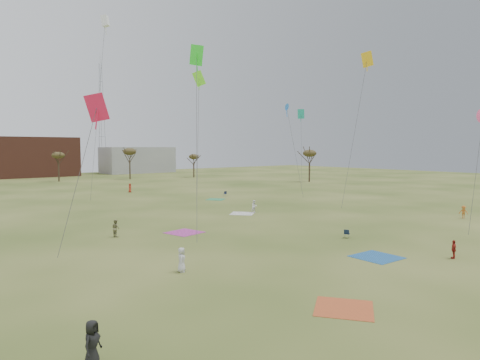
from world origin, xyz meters
TOP-DOWN VIEW (x-y plane):
  - ground at (0.00, 0.00)m, footprint 260.00×260.00m
  - flyer_near_left at (-12.30, 3.55)m, footprint 0.98×1.03m
  - spectator_fore_a at (6.49, -7.03)m, footprint 0.91×0.84m
  - spectator_fore_b at (-10.99, 18.08)m, footprint 0.77×0.93m
  - flyer_mid_a at (-22.10, -5.55)m, footprint 1.12×1.05m
  - flyer_mid_b at (27.38, 1.15)m, footprint 0.95×1.18m
  - spectator_mid_e at (10.11, 21.25)m, footprint 0.93×0.78m
  - flyer_far_b at (8.56, 56.89)m, footprint 1.03×0.96m
  - blanket_red at (-9.06, -8.11)m, footprint 4.36×4.36m
  - blanket_blue at (2.09, -2.91)m, footprint 3.47×3.47m
  - blanket_cream at (8.31, 21.66)m, footprint 4.26×4.26m
  - blanket_plum at (-4.60, 15.56)m, footprint 3.81×3.81m
  - blanket_olive at (14.84, 36.66)m, footprint 4.04×4.04m
  - camp_chair_center at (6.34, 3.17)m, footprint 0.70×0.68m
  - camp_chair_right at (19.14, 39.70)m, footprint 0.72×0.70m
  - kites_aloft at (3.07, 27.69)m, footprint 70.23×54.29m
  - tree_line at (-2.85, 79.12)m, footprint 117.44×49.32m
  - building_brick at (5.00, 120.00)m, footprint 26.00×16.00m
  - building_grey at (40.00, 118.00)m, footprint 24.00×12.00m
  - radio_tower at (30.00, 125.00)m, footprint 1.51×1.72m

SIDE VIEW (x-z plane):
  - ground at x=0.00m, z-range 0.00..0.00m
  - blanket_red at x=-9.06m, z-range -0.01..0.02m
  - blanket_blue at x=2.09m, z-range -0.01..0.02m
  - blanket_cream at x=8.31m, z-range -0.01..0.02m
  - blanket_plum at x=-4.60m, z-range -0.01..0.02m
  - blanket_olive at x=14.84m, z-range -0.01..0.02m
  - camp_chair_center at x=6.34m, z-range -0.18..0.69m
  - camp_chair_right at x=19.14m, z-range -0.18..0.69m
  - spectator_fore_a at x=6.49m, z-range 0.00..1.50m
  - flyer_mid_b at x=27.38m, z-range 0.00..1.60m
  - spectator_mid_e at x=10.11m, z-range 0.00..1.72m
  - spectator_fore_b at x=-10.99m, z-range 0.00..1.73m
  - flyer_far_b at x=8.56m, z-range 0.00..1.76m
  - flyer_near_left at x=-12.30m, z-range 0.00..1.77m
  - flyer_mid_a at x=-22.10m, z-range 0.00..1.93m
  - building_grey at x=40.00m, z-range 0.00..9.00m
  - building_brick at x=5.00m, z-range 0.00..12.00m
  - tree_line at x=-2.85m, z-range 2.63..11.54m
  - radio_tower at x=30.00m, z-range -1.29..39.71m
  - kites_aloft at x=3.07m, z-range 7.08..34.42m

